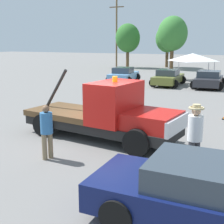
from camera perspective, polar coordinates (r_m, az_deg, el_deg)
The scene contains 13 objects.
ground_plane at distance 11.85m, azimuth -2.18°, elevation -4.72°, with size 160.00×160.00×0.00m, color slate.
tow_truck at distance 11.40m, azimuth -0.68°, elevation -0.57°, with size 6.25×2.69×2.51m.
foreground_car at distance 6.47m, azimuth 18.24°, elevation -14.60°, with size 5.03×2.10×1.34m.
person_near_truck at distance 8.84m, azimuth 14.95°, elevation -3.62°, with size 0.42×0.42×1.91m.
person_at_hood at distance 9.70m, azimuth -11.87°, elevation -2.95°, with size 0.38×0.38×1.69m.
parked_car_skyblue at distance 28.12m, azimuth 2.13°, elevation 6.78°, with size 2.68×4.40×1.34m.
parked_car_olive at distance 26.38m, azimuth 10.24°, elevation 6.20°, with size 2.46×4.38×1.34m.
parked_car_charcoal at distance 25.85m, azimuth 17.28°, elevation 5.70°, with size 2.63×4.37×1.34m.
canopy_tent_white at distance 30.23m, azimuth 14.58°, elevation 9.68°, with size 3.52×3.52×2.52m.
tree_left at distance 45.34m, azimuth 10.13°, elevation 13.08°, with size 3.33×3.33×5.95m.
tree_center at distance 42.06m, azimuth 11.02°, elevation 13.88°, with size 3.81×3.81×6.80m.
tree_right at distance 44.04m, azimuth 2.90°, elevation 13.33°, with size 3.36×3.36×6.01m.
utility_pole at distance 46.07m, azimuth 0.84°, elevation 14.52°, with size 2.20×0.24×9.47m.
Camera 1 is at (5.35, -9.96, 3.55)m, focal length 50.00 mm.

